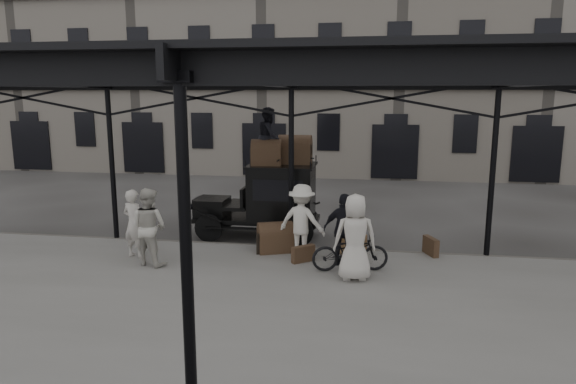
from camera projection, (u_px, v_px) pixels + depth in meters
The scene contains 18 objects.
ground at pixel (278, 277), 11.83m from camera, with size 120.00×120.00×0.00m, color #383533.
platform at pixel (260, 310), 9.88m from camera, with size 28.00×8.00×0.15m, color slate.
canopy at pixel (260, 70), 9.29m from camera, with size 22.50×9.00×4.74m.
building_frontage at pixel (336, 40), 27.95m from camera, with size 64.00×8.00×14.00m, color slate.
taxi at pixel (271, 197), 14.86m from camera, with size 3.65×1.55×2.18m.
porter_left at pixel (134, 223), 12.69m from camera, with size 0.63×0.41×1.72m, color beige.
porter_midleft at pixel (149, 227), 12.12m from camera, with size 0.90×0.70×1.85m, color beige.
porter_centre at pixel (355, 237), 11.12m from camera, with size 0.93×0.61×1.91m, color beige.
porter_official at pixel (344, 230), 12.05m from camera, with size 1.02×0.42×1.73m, color black.
porter_right at pixel (302, 221), 12.66m from camera, with size 1.19×0.68×1.84m, color silver.
bicycle at pixel (350, 251), 11.75m from camera, with size 0.61×1.76×0.92m, color black.
porter_roof at pixel (269, 136), 14.43m from camera, with size 0.78×0.61×1.61m, color black.
steamer_trunk_roof_near at pixel (266, 154), 14.39m from camera, with size 0.83×0.51×0.61m, color #4F3A24, non-canonical shape.
steamer_trunk_roof_far at pixel (295, 152), 14.70m from camera, with size 0.94×0.57×0.69m, color #4F3A24, non-canonical shape.
steamer_trunk_platform at pixel (275, 239), 13.22m from camera, with size 0.89×0.54×0.65m, color #4F3A24, non-canonical shape.
wicker_hamper at pixel (352, 244), 13.02m from camera, with size 0.60×0.45×0.50m, color olive.
suitcase_upright at pixel (431, 246), 12.95m from camera, with size 0.15×0.60×0.45m, color #4F3A24.
suitcase_flat at pixel (303, 254), 12.42m from camera, with size 0.60×0.15×0.40m, color #4F3A24.
Camera 1 is at (2.00, -11.07, 4.19)m, focal length 32.00 mm.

